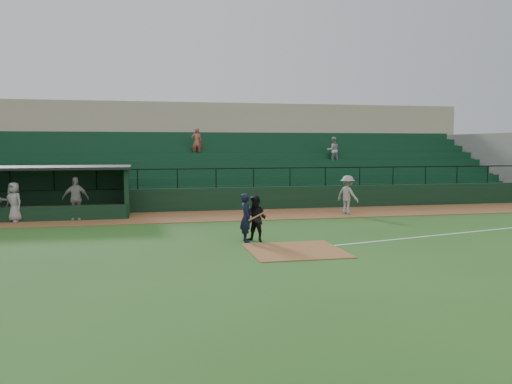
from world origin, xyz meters
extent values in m
plane|color=#25521A|center=(0.00, 0.00, 0.00)|extent=(90.00, 90.00, 0.00)
cube|color=brown|center=(0.00, 8.00, 0.01)|extent=(40.00, 4.00, 0.03)
cube|color=brown|center=(0.00, -1.00, 0.01)|extent=(3.00, 3.00, 0.03)
cube|color=white|center=(8.00, 1.20, 0.01)|extent=(17.49, 4.44, 0.01)
cube|color=black|center=(0.00, 10.20, 0.60)|extent=(36.00, 0.35, 1.20)
cylinder|color=black|center=(0.00, 10.20, 2.20)|extent=(36.00, 0.06, 0.06)
cube|color=slate|center=(0.00, 15.10, 1.80)|extent=(36.00, 9.00, 3.60)
cube|color=#103B22|center=(0.00, 14.60, 2.25)|extent=(34.56, 8.00, 4.05)
cube|color=slate|center=(18.00, 15.15, 2.10)|extent=(0.35, 9.50, 4.20)
cube|color=tan|center=(0.00, 21.60, 3.20)|extent=(38.00, 3.00, 6.40)
cube|color=slate|center=(0.00, 19.60, 3.70)|extent=(36.00, 2.00, 0.20)
imported|color=#ACACAC|center=(7.18, 14.90, 3.09)|extent=(0.82, 0.64, 1.69)
imported|color=#A24E3B|center=(-1.41, 15.90, 3.59)|extent=(0.65, 0.43, 1.79)
cube|color=black|center=(-9.75, 10.40, 1.15)|extent=(8.50, 0.20, 2.30)
cube|color=black|center=(-5.50, 9.10, 1.15)|extent=(0.20, 2.60, 2.30)
cube|color=black|center=(-9.75, 9.10, 2.36)|extent=(8.90, 3.20, 0.12)
cube|color=olive|center=(-9.75, 10.00, 0.25)|extent=(7.65, 0.40, 0.50)
cube|color=black|center=(-9.75, 7.75, 0.35)|extent=(8.50, 0.12, 0.70)
imported|color=black|center=(-1.24, 0.96, 0.86)|extent=(0.42, 0.63, 1.72)
cylinder|color=olive|center=(-0.84, 0.76, 0.95)|extent=(0.79, 0.34, 0.35)
imported|color=black|center=(-0.88, 0.91, 0.82)|extent=(1.01, 0.99, 1.64)
imported|color=gray|center=(5.12, 7.26, 0.98)|extent=(1.22, 1.41, 1.90)
imported|color=#A39D98|center=(-7.75, 7.89, 1.00)|extent=(1.14, 0.48, 1.95)
imported|color=#99948F|center=(-10.33, 7.79, 0.91)|extent=(1.02, 0.96, 1.76)
camera|label=1|loc=(-4.86, -17.34, 3.40)|focal=37.45mm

